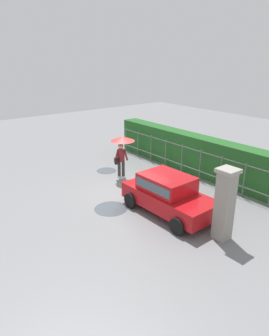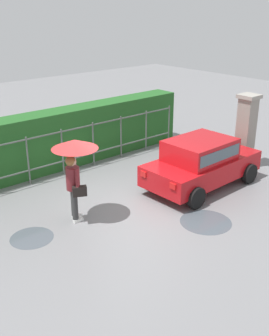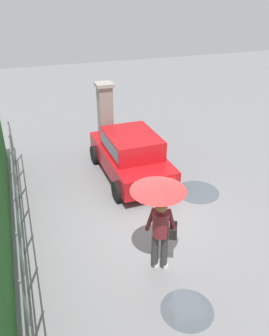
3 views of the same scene
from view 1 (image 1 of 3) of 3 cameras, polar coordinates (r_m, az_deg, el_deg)
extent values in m
plane|color=slate|center=(13.74, -0.41, -3.97)|extent=(40.00, 40.00, 0.00)
cube|color=#B71116|center=(11.58, 6.41, -5.75)|extent=(3.74, 1.73, 0.60)
cube|color=#B71116|center=(11.43, 5.99, -2.79)|extent=(1.93, 1.48, 0.60)
cube|color=#4C5B66|center=(11.42, 5.99, -2.70)|extent=(1.78, 1.50, 0.33)
cylinder|color=black|center=(11.57, 13.76, -7.81)|extent=(0.60, 0.19, 0.60)
cylinder|color=black|center=(10.42, 8.02, -10.72)|extent=(0.60, 0.19, 0.60)
cylinder|color=black|center=(13.03, 5.05, -3.99)|extent=(0.60, 0.19, 0.60)
cylinder|color=black|center=(12.02, -0.75, -6.08)|extent=(0.60, 0.19, 0.60)
cube|color=red|center=(13.09, 2.34, -1.77)|extent=(0.06, 0.20, 0.16)
cube|color=red|center=(12.44, -1.46, -2.97)|extent=(0.06, 0.20, 0.16)
cylinder|color=#333333|center=(14.91, -2.11, -0.21)|extent=(0.15, 0.15, 0.86)
cylinder|color=#333333|center=(14.89, -2.87, -0.27)|extent=(0.15, 0.15, 0.86)
cube|color=white|center=(15.00, -2.06, -1.69)|extent=(0.26, 0.10, 0.08)
cube|color=white|center=(14.97, -2.81, -1.74)|extent=(0.26, 0.10, 0.08)
cylinder|color=maroon|center=(14.67, -2.53, 2.40)|extent=(0.34, 0.34, 0.58)
sphere|color=#DBAD89|center=(14.54, -2.56, 4.01)|extent=(0.22, 0.22, 0.22)
sphere|color=olive|center=(14.56, -2.58, 4.12)|extent=(0.25, 0.25, 0.25)
cylinder|color=maroon|center=(14.61, -1.63, 2.47)|extent=(0.18, 0.24, 0.56)
cylinder|color=maroon|center=(14.55, -3.34, 2.36)|extent=(0.18, 0.24, 0.56)
cylinder|color=#B2B2B7|center=(14.48, -2.18, 3.60)|extent=(0.02, 0.02, 0.77)
cone|color=red|center=(14.35, -2.20, 5.50)|extent=(1.13, 1.13, 0.22)
cube|color=black|center=(14.59, -3.45, 1.30)|extent=(0.38, 0.29, 0.24)
cube|color=gray|center=(10.11, 16.40, -6.91)|extent=(0.48, 0.48, 2.30)
cube|color=#9E998E|center=(9.64, 17.10, -0.48)|extent=(0.60, 0.60, 0.12)
cylinder|color=#59605B|center=(18.94, -1.64, 5.24)|extent=(0.05, 0.05, 1.50)
cylinder|color=#59605B|center=(18.04, 0.60, 4.48)|extent=(0.05, 0.05, 1.50)
cylinder|color=#59605B|center=(17.16, 3.07, 3.64)|extent=(0.05, 0.05, 1.50)
cylinder|color=#59605B|center=(16.33, 5.79, 2.70)|extent=(0.05, 0.05, 1.50)
cylinder|color=#59605B|center=(15.54, 8.79, 1.65)|extent=(0.05, 0.05, 1.50)
cylinder|color=#59605B|center=(14.80, 12.10, 0.49)|extent=(0.05, 0.05, 1.50)
cylinder|color=#59605B|center=(14.12, 15.74, -0.79)|extent=(0.05, 0.05, 1.50)
cylinder|color=#59605B|center=(13.52, 19.73, -2.19)|extent=(0.05, 0.05, 1.50)
cube|color=#59605B|center=(15.34, 8.93, 4.02)|extent=(9.48, 0.03, 0.04)
cube|color=#59605B|center=(15.63, 8.74, 0.61)|extent=(9.48, 0.03, 0.04)
cube|color=#235B23|center=(15.98, 10.58, 2.81)|extent=(10.48, 0.90, 1.90)
cylinder|color=#4C545B|center=(12.09, -4.42, -7.56)|extent=(1.30, 1.30, 0.00)
cylinder|color=#4C545B|center=(15.99, -5.24, -0.50)|extent=(1.02, 1.02, 0.00)
camera|label=2|loc=(16.27, -38.73, 14.14)|focal=43.92mm
camera|label=3|loc=(19.58, -6.11, 19.70)|focal=37.04mm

